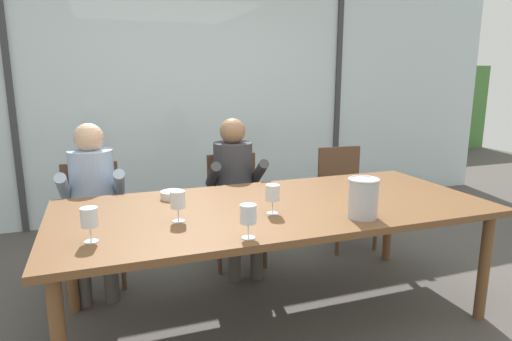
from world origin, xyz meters
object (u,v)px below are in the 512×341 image
Objects in this scene: wine_glass_by_left_taster at (273,194)px; wine_glass_near_bucket at (89,219)px; person_pale_blue_shirt at (93,195)px; tasting_bowl at (172,195)px; ice_bucket_primary at (363,197)px; chair_center at (343,188)px; chair_left_of_center at (234,199)px; person_charcoal_jacket at (235,182)px; dining_table at (275,214)px; wine_glass_center_pour at (178,201)px; wine_glass_by_right_taster at (248,216)px; chair_near_curtain at (92,213)px.

wine_glass_by_left_taster and wine_glass_near_bucket have the same top height.
person_pale_blue_shirt reaches higher than tasting_bowl.
wine_glass_by_left_taster is (-0.46, 0.24, -0.00)m from ice_bucket_primary.
chair_center is 5.79× the size of tasting_bowl.
person_charcoal_jacket reaches higher than chair_left_of_center.
chair_left_of_center is at bearing 103.97° from ice_bucket_primary.
ice_bucket_primary reaches higher than wine_glass_near_bucket.
tasting_bowl is at bearing -135.80° from person_charcoal_jacket.
dining_table is 15.49× the size of wine_glass_center_pour.
wine_glass_by_right_taster is at bearing -130.96° from chair_center.
wine_glass_near_bucket is at bearing -89.10° from chair_near_curtain.
person_charcoal_jacket is 7.00× the size of wine_glass_center_pour.
wine_glass_near_bucket is (-1.46, 0.13, -0.00)m from ice_bucket_primary.
person_charcoal_jacket is at bearing -5.74° from chair_near_curtain.
wine_glass_center_pour is 1.00× the size of wine_glass_by_right_taster.
wine_glass_by_right_taster is at bearing -100.66° from person_charcoal_jacket.
ice_bucket_primary is (1.48, -1.38, 0.35)m from chair_near_curtain.
wine_glass_center_pour is at bearing -119.05° from person_charcoal_jacket.
wine_glass_by_right_taster is at bearing -16.16° from wine_glass_near_bucket.
chair_near_curtain is at bearing 113.39° from wine_glass_center_pour.
tasting_bowl is 0.49m from wine_glass_center_pour.
person_pale_blue_shirt is at bearing -170.04° from chair_left_of_center.
chair_near_curtain is at bearing -176.34° from chair_center.
person_charcoal_jacket is 7.00× the size of wine_glass_near_bucket.
wine_glass_by_right_taster is (0.76, -1.47, 0.35)m from chair_near_curtain.
tasting_bowl is at bearing 141.33° from ice_bucket_primary.
person_pale_blue_shirt is 7.00× the size of wine_glass_center_pour.
person_pale_blue_shirt is at bearing 118.60° from wine_glass_by_right_taster.
person_pale_blue_shirt is 7.00× the size of wine_glass_by_right_taster.
wine_glass_near_bucket is (-0.50, -0.64, 0.09)m from tasting_bowl.
ice_bucket_primary reaches higher than tasting_bowl.
ice_bucket_primary is at bearing -71.88° from chair_left_of_center.
chair_center is at bearing 42.18° from dining_table.
person_pale_blue_shirt is 7.00× the size of wine_glass_by_left_taster.
chair_near_curtain is 5.79× the size of tasting_bowl.
chair_center is 5.16× the size of wine_glass_by_right_taster.
dining_table is 0.69m from tasting_bowl.
tasting_bowl is 0.89× the size of wine_glass_near_bucket.
chair_near_curtain is 1.31m from wine_glass_near_bucket.
person_charcoal_jacket reaches higher than chair_center.
wine_glass_by_left_taster is (1.02, -1.14, 0.35)m from chair_near_curtain.
wine_glass_by_right_taster is at bearing -128.53° from wine_glass_by_left_taster.
chair_left_of_center and chair_center have the same top height.
wine_glass_by_right_taster is at bearing -125.15° from dining_table.
wine_glass_by_left_taster is 1.00× the size of wine_glass_center_pour.
person_charcoal_jacket is at bearing 89.47° from dining_table.
wine_glass_near_bucket is at bearing -173.35° from wine_glass_by_left_taster.
wine_glass_by_right_taster is (-0.26, -0.33, 0.00)m from wine_glass_by_left_taster.
dining_table is at bearing 14.22° from wine_glass_near_bucket.
wine_glass_by_left_taster reaches higher than chair_left_of_center.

